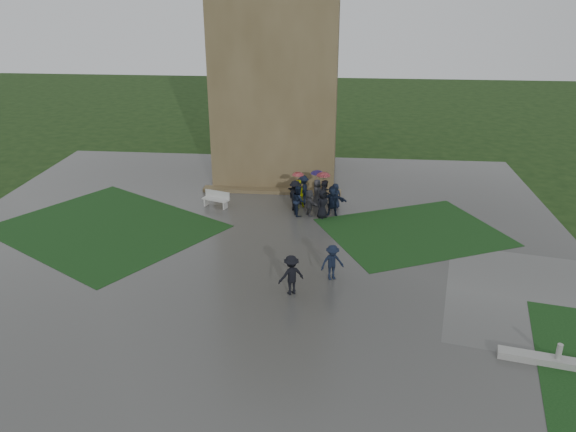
# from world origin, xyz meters

# --- Properties ---
(ground) EXTENTS (120.00, 120.00, 0.00)m
(ground) POSITION_xyz_m (0.00, 0.00, 0.00)
(ground) COLOR black
(plaza) EXTENTS (34.00, 34.00, 0.02)m
(plaza) POSITION_xyz_m (0.00, 2.00, 0.01)
(plaza) COLOR #3A3937
(plaza) RESTS_ON ground
(lawn_inset_left) EXTENTS (14.10, 13.46, 0.01)m
(lawn_inset_left) POSITION_xyz_m (-8.50, 4.00, 0.03)
(lawn_inset_left) COLOR black
(lawn_inset_left) RESTS_ON plaza
(lawn_inset_right) EXTENTS (11.12, 10.15, 0.01)m
(lawn_inset_right) POSITION_xyz_m (8.50, 5.00, 0.03)
(lawn_inset_right) COLOR black
(lawn_inset_right) RESTS_ON plaza
(tower) EXTENTS (8.00, 8.00, 18.00)m
(tower) POSITION_xyz_m (0.00, 15.00, 9.00)
(tower) COLOR brown
(tower) RESTS_ON ground
(tower_plinth) EXTENTS (9.00, 0.80, 0.22)m
(tower_plinth) POSITION_xyz_m (0.00, 10.60, 0.13)
(tower_plinth) COLOR brown
(tower_plinth) RESTS_ON plaza
(bench) EXTENTS (1.75, 1.04, 0.97)m
(bench) POSITION_xyz_m (-3.05, 7.77, 0.52)
(bench) COLOR #B5B5B0
(bench) RESTS_ON plaza
(visitor_cluster) EXTENTS (3.75, 3.21, 2.59)m
(visitor_cluster) POSITION_xyz_m (2.82, 7.70, 1.07)
(visitor_cluster) COLOR black
(visitor_cluster) RESTS_ON plaza
(pedestrian_mid) EXTENTS (1.23, 0.96, 1.70)m
(pedestrian_mid) POSITION_xyz_m (4.15, -0.70, 0.87)
(pedestrian_mid) COLOR black
(pedestrian_mid) RESTS_ON plaza
(pedestrian_near) EXTENTS (1.32, 1.11, 1.82)m
(pedestrian_near) POSITION_xyz_m (2.40, -2.17, 0.93)
(pedestrian_near) COLOR black
(pedestrian_near) RESTS_ON plaza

